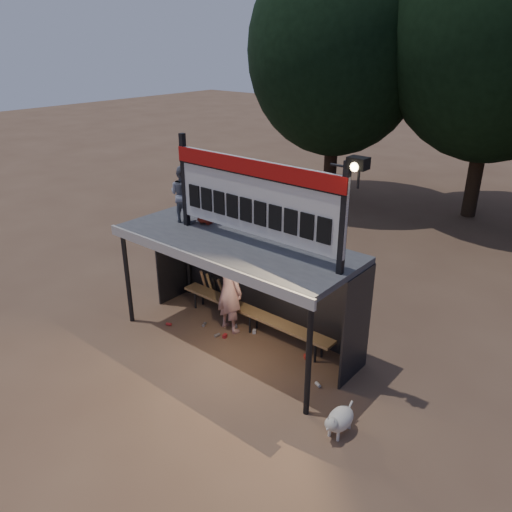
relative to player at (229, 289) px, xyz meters
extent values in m
plane|color=brown|center=(0.44, -0.27, -0.99)|extent=(80.00, 80.00, 0.00)
imported|color=silver|center=(0.00, 0.00, 0.00)|extent=(0.77, 0.56, 1.97)
imported|color=slate|center=(-1.12, -0.15, 1.94)|extent=(0.66, 0.56, 1.20)
imported|color=#A72919|center=(-0.68, 0.06, 1.82)|extent=(0.49, 0.33, 0.97)
cube|color=#424244|center=(0.44, -0.27, 1.27)|extent=(5.00, 2.00, 0.12)
cube|color=beige|center=(0.44, -1.29, 1.23)|extent=(5.10, 0.06, 0.20)
cylinder|color=black|center=(-1.96, -1.17, 0.11)|extent=(0.10, 0.10, 2.20)
cylinder|color=black|center=(2.84, -1.17, 0.11)|extent=(0.10, 0.10, 2.20)
cylinder|color=black|center=(-1.96, 0.63, 0.11)|extent=(0.10, 0.10, 2.20)
cylinder|color=black|center=(2.84, 0.63, 0.11)|extent=(0.10, 0.10, 2.20)
cube|color=black|center=(0.44, 0.73, 0.11)|extent=(5.00, 0.04, 2.20)
cube|color=black|center=(-2.06, 0.23, 0.11)|extent=(0.04, 1.00, 2.20)
cube|color=black|center=(2.94, 0.23, 0.11)|extent=(0.04, 1.00, 2.20)
cylinder|color=black|center=(0.44, 0.73, 1.16)|extent=(5.00, 0.06, 0.06)
cube|color=black|center=(-0.91, -0.27, 2.28)|extent=(0.10, 0.10, 1.90)
cube|color=black|center=(2.79, -0.27, 2.28)|extent=(0.10, 0.10, 1.90)
cube|color=silver|center=(0.94, -0.27, 2.28)|extent=(3.80, 0.08, 1.40)
cube|color=#AF0E0C|center=(0.94, -0.32, 2.84)|extent=(3.80, 0.04, 0.28)
cube|color=black|center=(0.94, -0.32, 2.69)|extent=(3.80, 0.02, 0.03)
cube|color=black|center=(-0.59, -0.32, 2.03)|extent=(0.27, 0.03, 0.45)
cube|color=black|center=(-0.25, -0.32, 2.03)|extent=(0.27, 0.03, 0.45)
cube|color=black|center=(0.09, -0.32, 2.03)|extent=(0.27, 0.03, 0.45)
cube|color=black|center=(0.43, -0.32, 2.03)|extent=(0.27, 0.03, 0.45)
cube|color=black|center=(0.77, -0.32, 2.03)|extent=(0.27, 0.03, 0.45)
cube|color=black|center=(1.11, -0.32, 2.03)|extent=(0.27, 0.03, 0.45)
cube|color=black|center=(1.45, -0.32, 2.03)|extent=(0.27, 0.03, 0.45)
cube|color=black|center=(1.79, -0.32, 2.03)|extent=(0.27, 0.03, 0.45)
cube|color=black|center=(2.13, -0.32, 2.03)|extent=(0.27, 0.03, 0.45)
cube|color=black|center=(2.47, -0.32, 2.03)|extent=(0.27, 0.03, 0.45)
cylinder|color=black|center=(2.74, -0.27, 3.13)|extent=(0.50, 0.04, 0.04)
cylinder|color=black|center=(2.99, -0.27, 2.98)|extent=(0.04, 0.04, 0.30)
cube|color=black|center=(2.99, -0.32, 3.23)|extent=(0.30, 0.22, 0.18)
sphere|color=#FFD88C|center=(2.99, -0.41, 3.19)|extent=(0.14, 0.14, 0.14)
cube|color=olive|center=(0.44, 0.28, -0.54)|extent=(4.00, 0.35, 0.06)
cylinder|color=black|center=(-1.26, 0.16, -0.76)|extent=(0.05, 0.05, 0.45)
cylinder|color=black|center=(-1.26, 0.40, -0.76)|extent=(0.05, 0.05, 0.45)
cylinder|color=black|center=(0.44, 0.16, -0.76)|extent=(0.05, 0.05, 0.45)
cylinder|color=black|center=(0.44, 0.40, -0.76)|extent=(0.05, 0.05, 0.45)
cylinder|color=black|center=(2.14, 0.16, -0.76)|extent=(0.05, 0.05, 0.45)
cylinder|color=black|center=(2.14, 0.40, -0.76)|extent=(0.05, 0.05, 0.45)
cylinder|color=black|center=(-3.56, 9.73, 0.88)|extent=(0.50, 0.50, 3.74)
ellipsoid|color=black|center=(-3.56, 9.73, 4.54)|extent=(6.46, 6.46, 7.48)
cylinder|color=#2F2015|center=(1.44, 11.23, 1.10)|extent=(0.50, 0.50, 4.18)
ellipsoid|color=black|center=(1.44, 11.23, 5.19)|extent=(7.22, 7.22, 8.36)
ellipsoid|color=silver|center=(3.51, -1.19, -0.72)|extent=(0.36, 0.58, 0.36)
sphere|color=beige|center=(3.51, -1.47, -0.63)|extent=(0.22, 0.22, 0.22)
cone|color=beige|center=(3.51, -1.57, -0.65)|extent=(0.10, 0.10, 0.10)
cone|color=beige|center=(3.46, -1.49, -0.53)|extent=(0.06, 0.06, 0.07)
cone|color=beige|center=(3.56, -1.49, -0.53)|extent=(0.06, 0.06, 0.07)
cylinder|color=#EDE3CD|center=(3.43, -1.37, -0.90)|extent=(0.05, 0.05, 0.18)
cylinder|color=silver|center=(3.59, -1.37, -0.90)|extent=(0.05, 0.05, 0.18)
cylinder|color=white|center=(3.43, -1.01, -0.90)|extent=(0.05, 0.05, 0.18)
cylinder|color=beige|center=(3.59, -1.01, -0.90)|extent=(0.05, 0.05, 0.18)
cylinder|color=beige|center=(3.51, -0.89, -0.65)|extent=(0.04, 0.16, 0.14)
cylinder|color=#A0704A|center=(-1.32, 0.55, -0.56)|extent=(0.09, 0.27, 0.84)
cylinder|color=#9D7949|center=(-1.12, 0.55, -0.56)|extent=(0.07, 0.30, 0.83)
cylinder|color=black|center=(-0.92, 0.55, -0.56)|extent=(0.07, 0.32, 0.83)
cylinder|color=#967046|center=(-0.72, 0.55, -0.56)|extent=(0.09, 0.35, 0.82)
cube|color=red|center=(1.93, 0.16, -0.95)|extent=(0.12, 0.12, 0.08)
cylinder|color=#BBBBC0|center=(-0.53, -0.27, -0.95)|extent=(0.10, 0.14, 0.07)
cube|color=silver|center=(0.07, 0.10, -0.95)|extent=(0.12, 0.11, 0.08)
cylinder|color=red|center=(-1.15, -0.78, -0.95)|extent=(0.14, 0.11, 0.07)
cube|color=#A6A6AB|center=(0.52, 0.21, -0.95)|extent=(0.11, 0.12, 0.08)
cylinder|color=beige|center=(2.59, -0.43, -0.95)|extent=(0.14, 0.11, 0.07)
cube|color=#A61C1F|center=(0.15, -0.33, -0.95)|extent=(0.09, 0.11, 0.08)
cylinder|color=#A4A4A9|center=(0.00, -0.41, -0.95)|extent=(0.09, 0.13, 0.07)
camera|label=1|loc=(6.51, -6.93, 4.94)|focal=35.00mm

